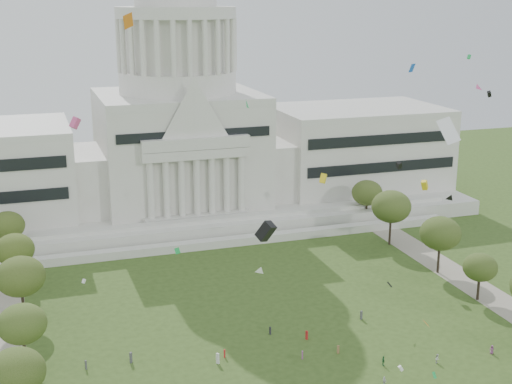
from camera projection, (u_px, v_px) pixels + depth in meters
capitol at (180, 136)px, 199.29m from camera, size 160.00×64.50×91.30m
path_left at (1, 384)px, 114.23m from camera, size 8.00×160.00×0.04m
path_right at (506, 306)px, 143.08m from camera, size 8.00×160.00×0.04m
row_tree_l_2 at (16, 372)px, 101.23m from camera, size 8.42×8.42×11.97m
row_tree_l_3 at (22, 324)px, 116.81m from camera, size 8.12×8.12×11.55m
row_tree_r_3 at (480, 267)px, 144.22m from camera, size 7.01×7.01×9.98m
row_tree_l_4 at (20, 277)px, 133.45m from camera, size 9.29×9.29×13.21m
row_tree_r_4 at (440, 233)px, 157.99m from camera, size 9.19×9.19×13.06m
row_tree_l_5 at (15, 250)px, 150.39m from camera, size 8.33×8.33×11.85m
row_tree_r_5 at (391, 207)px, 175.90m from camera, size 9.82×9.82×13.96m
row_tree_l_6 at (7, 226)px, 166.54m from camera, size 8.19×8.19×11.64m
row_tree_r_6 at (367, 193)px, 193.45m from camera, size 8.42×8.42×11.97m
person_0 at (492, 350)px, 123.80m from camera, size 0.89×0.93×1.60m
person_2 at (437, 358)px, 120.72m from camera, size 0.89×0.92×1.64m
person_4 at (384, 381)px, 113.64m from camera, size 0.77×1.06×1.63m
person_10 at (383, 361)px, 119.81m from camera, size 0.74×1.11×1.76m
kite_swarm at (340, 196)px, 105.21m from camera, size 75.57×97.04×64.63m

